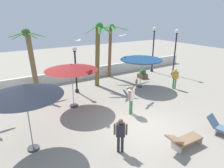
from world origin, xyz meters
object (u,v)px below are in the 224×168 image
(patio_umbrella_1, at_px, (141,60))
(lounge_chair_0, at_px, (184,140))
(patio_umbrella_2, at_px, (71,68))
(palm_tree_0, at_px, (98,48))
(guest_2, at_px, (175,77))
(seagull_2, at_px, (121,36))
(guest_0, at_px, (121,133))
(guest_1, at_px, (131,97))
(palm_tree_1, at_px, (111,43))
(lamp_post_1, at_px, (175,48))
(palm_tree_2, at_px, (30,53))
(planter, at_px, (143,74))
(lamp_post_0, at_px, (153,45))
(patio_umbrella_0, at_px, (24,91))
(seagull_0, at_px, (78,41))
(lamp_post_2, at_px, (76,67))

(patio_umbrella_1, distance_m, lounge_chair_0, 7.93)
(patio_umbrella_2, bearing_deg, palm_tree_0, 39.85)
(guest_2, relative_size, seagull_2, 1.40)
(patio_umbrella_2, height_order, lounge_chair_0, patio_umbrella_2)
(seagull_2, bearing_deg, guest_0, -124.13)
(guest_1, bearing_deg, palm_tree_1, 67.45)
(lamp_post_1, bearing_deg, palm_tree_2, 167.54)
(seagull_2, xyz_separation_m, planter, (3.72, 1.88, -3.71))
(planter, bearing_deg, patio_umbrella_2, -163.09)
(palm_tree_2, xyz_separation_m, lamp_post_1, (12.08, -2.67, -0.29))
(palm_tree_2, relative_size, lounge_chair_0, 2.46)
(lamp_post_0, distance_m, guest_2, 5.27)
(patio_umbrella_0, height_order, palm_tree_2, palm_tree_2)
(patio_umbrella_1, xyz_separation_m, guest_0, (-5.80, -5.75, -1.23))
(patio_umbrella_0, bearing_deg, lamp_post_1, 18.50)
(guest_0, relative_size, planter, 1.82)
(lounge_chair_0, distance_m, planter, 10.01)
(guest_0, bearing_deg, patio_umbrella_1, 44.77)
(planter, bearing_deg, patio_umbrella_1, -134.99)
(lamp_post_1, xyz_separation_m, seagull_0, (-10.17, -1.64, 1.49))
(lamp_post_2, height_order, seagull_0, seagull_0)
(lounge_chair_0, distance_m, guest_0, 2.79)
(planter, bearing_deg, palm_tree_2, 167.91)
(lounge_chair_0, relative_size, planter, 2.19)
(palm_tree_1, xyz_separation_m, lounge_chair_0, (-2.85, -10.65, -2.68))
(guest_0, relative_size, seagull_0, 1.85)
(palm_tree_0, height_order, seagull_0, palm_tree_0)
(palm_tree_2, height_order, guest_0, palm_tree_2)
(patio_umbrella_2, height_order, palm_tree_1, palm_tree_1)
(palm_tree_0, distance_m, seagull_2, 2.58)
(lamp_post_1, distance_m, seagull_0, 10.41)
(palm_tree_2, bearing_deg, patio_umbrella_0, -102.31)
(palm_tree_1, relative_size, lamp_post_1, 1.12)
(lamp_post_0, xyz_separation_m, seagull_0, (-9.29, -3.59, 1.36))
(palm_tree_2, xyz_separation_m, seagull_0, (1.91, -4.31, 1.19))
(patio_umbrella_0, distance_m, palm_tree_1, 11.13)
(patio_umbrella_0, distance_m, seagull_2, 7.78)
(lamp_post_1, height_order, seagull_2, lamp_post_1)
(guest_1, relative_size, seagull_0, 2.06)
(lamp_post_2, bearing_deg, patio_umbrella_1, -18.14)
(patio_umbrella_1, distance_m, guest_0, 8.26)
(patio_umbrella_2, xyz_separation_m, lounge_chair_0, (2.48, -6.37, -2.11))
(guest_0, relative_size, seagull_2, 1.34)
(lamp_post_0, xyz_separation_m, guest_1, (-7.29, -6.15, -1.61))
(palm_tree_0, bearing_deg, lamp_post_2, -165.70)
(seagull_2, bearing_deg, patio_umbrella_1, 5.46)
(lamp_post_0, relative_size, guest_0, 2.82)
(lounge_chair_0, xyz_separation_m, seagull_0, (-2.03, 6.26, 3.62))
(patio_umbrella_2, xyz_separation_m, palm_tree_0, (3.22, 2.69, 0.53))
(seagull_0, relative_size, planter, 0.99)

